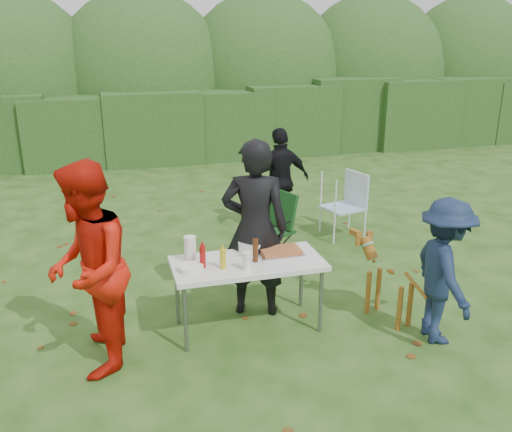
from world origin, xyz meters
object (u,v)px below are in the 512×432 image
object	(u,v)px
dog	(390,283)
paper_towel_roll	(190,249)
person_cook	(255,229)
mustard_bottle	(223,259)
ketchup_bottle	(203,257)
beer_bottle	(255,250)
person_black_puffy	(281,181)
child	(444,271)
folding_table	(248,266)
camping_chair	(270,227)
lawn_chair	(343,205)
person_red_jacket	(88,270)

from	to	relation	value
dog	paper_towel_roll	bearing A→B (deg)	60.59
person_cook	mustard_bottle	world-z (taller)	person_cook
dog	mustard_bottle	size ratio (longest dim) A/B	4.39
ketchup_bottle	beer_bottle	distance (m)	0.52
mustard_bottle	beer_bottle	xyz separation A→B (m)	(0.34, 0.08, 0.02)
person_black_puffy	paper_towel_roll	xyz separation A→B (m)	(-1.76, -2.52, 0.08)
person_cook	mustard_bottle	distance (m)	0.62
child	beer_bottle	bearing A→B (deg)	76.97
folding_table	camping_chair	bearing A→B (deg)	65.68
camping_chair	lawn_chair	bearing A→B (deg)	-178.75
person_black_puffy	beer_bottle	bearing A→B (deg)	59.06
folding_table	person_black_puffy	size ratio (longest dim) A/B	0.95
dog	paper_towel_roll	size ratio (longest dim) A/B	3.38
person_red_jacket	ketchup_bottle	bearing A→B (deg)	108.82
child	person_red_jacket	bearing A→B (deg)	91.53
person_cook	ketchup_bottle	size ratio (longest dim) A/B	8.67
dog	camping_chair	bearing A→B (deg)	3.16
person_black_puffy	person_red_jacket	bearing A→B (deg)	39.46
folding_table	dog	xyz separation A→B (m)	(1.46, -0.24, -0.27)
folding_table	dog	distance (m)	1.51
person_cook	lawn_chair	world-z (taller)	person_cook
person_black_puffy	camping_chair	size ratio (longest dim) A/B	1.72
person_black_puffy	person_cook	bearing A→B (deg)	57.93
camping_chair	ketchup_bottle	world-z (taller)	ketchup_bottle
person_black_puffy	beer_bottle	distance (m)	2.93
lawn_chair	paper_towel_roll	bearing A→B (deg)	23.84
dog	lawn_chair	distance (m)	2.51
child	lawn_chair	xyz separation A→B (m)	(0.28, 2.91, -0.24)
ketchup_bottle	folding_table	bearing A→B (deg)	3.11
person_black_puffy	beer_bottle	xyz separation A→B (m)	(-1.15, -2.70, 0.07)
person_cook	person_black_puffy	xyz separation A→B (m)	(1.05, 2.35, -0.16)
camping_chair	lawn_chair	xyz separation A→B (m)	(1.31, 0.58, 0.02)
paper_towel_roll	ketchup_bottle	bearing A→B (deg)	-62.30
person_red_jacket	mustard_bottle	size ratio (longest dim) A/B	9.52
paper_towel_roll	person_red_jacket	bearing A→B (deg)	-155.49
person_red_jacket	person_black_puffy	xyz separation A→B (m)	(2.72, 2.95, -0.16)
lawn_chair	person_black_puffy	bearing A→B (deg)	-44.36
ketchup_bottle	dog	bearing A→B (deg)	-6.42
person_cook	dog	distance (m)	1.51
folding_table	person_black_puffy	bearing A→B (deg)	65.47
dog	lawn_chair	xyz separation A→B (m)	(0.57, 2.44, 0.07)
person_black_puffy	lawn_chair	bearing A→B (deg)	142.32
person_black_puffy	camping_chair	world-z (taller)	person_black_puffy
dog	beer_bottle	bearing A→B (deg)	63.05
lawn_chair	paper_towel_roll	distance (m)	3.32
person_red_jacket	ketchup_bottle	xyz separation A→B (m)	(1.05, 0.26, -0.10)
person_cook	child	distance (m)	1.91
folding_table	dog	bearing A→B (deg)	-9.32
person_black_puffy	paper_towel_roll	bearing A→B (deg)	47.07
camping_chair	lawn_chair	distance (m)	1.43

